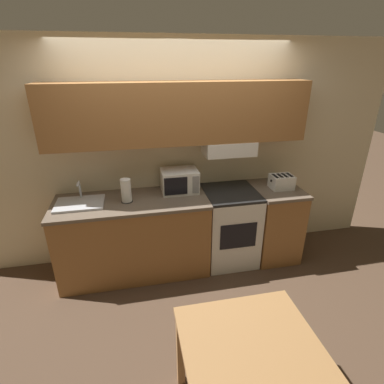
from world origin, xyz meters
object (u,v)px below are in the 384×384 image
at_px(microwave, 179,181).
at_px(dining_table, 250,357).
at_px(sink_basin, 80,203).
at_px(stove_range, 229,226).
at_px(paper_towel_roll, 126,191).
at_px(toaster, 282,182).

relative_size(microwave, dining_table, 0.49).
height_order(microwave, sink_basin, microwave).
bearing_deg(dining_table, stove_range, 75.55).
bearing_deg(microwave, dining_table, -86.78).
relative_size(microwave, paper_towel_roll, 1.62).
distance_m(toaster, sink_basin, 2.28).
relative_size(paper_towel_roll, dining_table, 0.30).
relative_size(stove_range, microwave, 2.21).
bearing_deg(microwave, stove_range, -12.93).
relative_size(stove_range, sink_basin, 1.85).
xyz_separation_m(stove_range, microwave, (-0.58, 0.13, 0.58)).
bearing_deg(stove_range, paper_towel_roll, -178.55).
height_order(sink_basin, paper_towel_roll, paper_towel_roll).
bearing_deg(dining_table, microwave, 93.22).
bearing_deg(microwave, toaster, -7.60).
height_order(stove_range, microwave, microwave).
bearing_deg(toaster, stove_range, 177.59).
distance_m(sink_basin, dining_table, 2.20).
relative_size(toaster, dining_table, 0.32).
distance_m(microwave, paper_towel_roll, 0.62).
distance_m(toaster, paper_towel_roll, 1.79).
xyz_separation_m(paper_towel_roll, dining_table, (0.71, -1.79, -0.43)).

